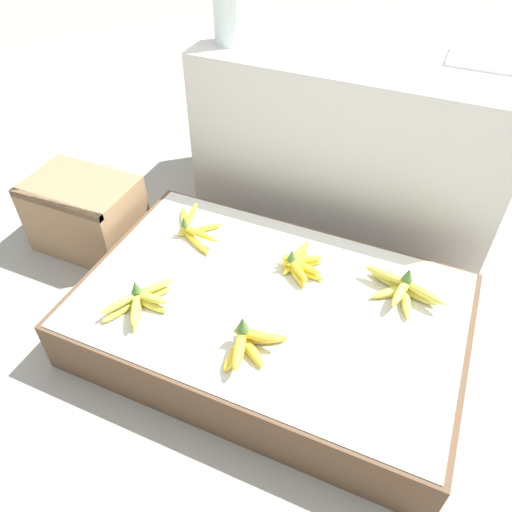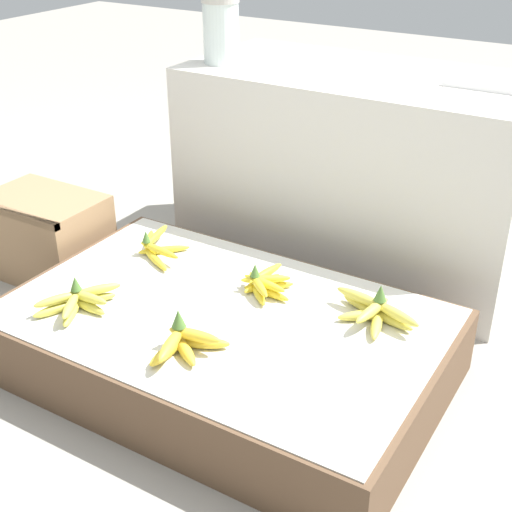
{
  "view_description": "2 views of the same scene",
  "coord_description": "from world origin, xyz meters",
  "px_view_note": "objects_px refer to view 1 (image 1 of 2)",
  "views": [
    {
      "loc": [
        0.38,
        -0.97,
        1.34
      ],
      "look_at": [
        -0.06,
        0.02,
        0.34
      ],
      "focal_mm": 35.0,
      "sensor_mm": 36.0,
      "label": 1
    },
    {
      "loc": [
        0.92,
        -1.35,
        1.25
      ],
      "look_at": [
        0.03,
        0.13,
        0.32
      ],
      "focal_mm": 50.0,
      "sensor_mm": 36.0,
      "label": 2
    }
  ],
  "objects_px": {
    "banana_bunch_front_left": "(140,301)",
    "banana_bunch_middle_midright": "(402,288)",
    "banana_bunch_middle_midleft": "(299,264)",
    "banana_bunch_middle_left": "(193,228)",
    "wooden_crate": "(86,214)",
    "glass_jar": "(230,10)",
    "banana_bunch_front_midleft": "(249,343)",
    "foam_tray_white": "(485,59)"
  },
  "relations": [
    {
      "from": "banana_bunch_front_midleft",
      "to": "banana_bunch_middle_midright",
      "type": "distance_m",
      "value": 0.52
    },
    {
      "from": "banana_bunch_front_left",
      "to": "banana_bunch_middle_left",
      "type": "bearing_deg",
      "value": 93.97
    },
    {
      "from": "banana_bunch_middle_midleft",
      "to": "banana_bunch_front_left",
      "type": "bearing_deg",
      "value": -137.62
    },
    {
      "from": "banana_bunch_middle_midright",
      "to": "glass_jar",
      "type": "xyz_separation_m",
      "value": [
        -0.82,
        0.51,
        0.57
      ]
    },
    {
      "from": "banana_bunch_front_midleft",
      "to": "glass_jar",
      "type": "xyz_separation_m",
      "value": [
        -0.47,
        0.89,
        0.56
      ]
    },
    {
      "from": "banana_bunch_middle_midright",
      "to": "foam_tray_white",
      "type": "distance_m",
      "value": 0.83
    },
    {
      "from": "wooden_crate",
      "to": "banana_bunch_middle_midleft",
      "type": "xyz_separation_m",
      "value": [
        0.88,
        -0.01,
        0.08
      ]
    },
    {
      "from": "wooden_crate",
      "to": "banana_bunch_middle_left",
      "type": "xyz_separation_m",
      "value": [
        0.47,
        0.02,
        0.08
      ]
    },
    {
      "from": "wooden_crate",
      "to": "banana_bunch_front_left",
      "type": "distance_m",
      "value": 0.62
    },
    {
      "from": "banana_bunch_middle_midleft",
      "to": "banana_bunch_middle_left",
      "type": "bearing_deg",
      "value": 176.24
    },
    {
      "from": "banana_bunch_front_midleft",
      "to": "banana_bunch_middle_left",
      "type": "xyz_separation_m",
      "value": [
        -0.39,
        0.39,
        -0.01
      ]
    },
    {
      "from": "banana_bunch_front_midleft",
      "to": "glass_jar",
      "type": "distance_m",
      "value": 1.16
    },
    {
      "from": "foam_tray_white",
      "to": "banana_bunch_middle_midleft",
      "type": "bearing_deg",
      "value": -117.7
    },
    {
      "from": "banana_bunch_middle_midright",
      "to": "wooden_crate",
      "type": "bearing_deg",
      "value": -179.35
    },
    {
      "from": "banana_bunch_middle_midleft",
      "to": "banana_bunch_middle_midright",
      "type": "distance_m",
      "value": 0.33
    },
    {
      "from": "wooden_crate",
      "to": "banana_bunch_middle_left",
      "type": "distance_m",
      "value": 0.48
    },
    {
      "from": "banana_bunch_front_midleft",
      "to": "banana_bunch_middle_midright",
      "type": "relative_size",
      "value": 0.75
    },
    {
      "from": "banana_bunch_middle_midleft",
      "to": "foam_tray_white",
      "type": "bearing_deg",
      "value": 62.3
    },
    {
      "from": "banana_bunch_middle_midleft",
      "to": "glass_jar",
      "type": "bearing_deg",
      "value": 132.25
    },
    {
      "from": "banana_bunch_middle_left",
      "to": "banana_bunch_middle_midleft",
      "type": "relative_size",
      "value": 1.15
    },
    {
      "from": "banana_bunch_middle_left",
      "to": "foam_tray_white",
      "type": "xyz_separation_m",
      "value": [
        0.78,
        0.69,
        0.47
      ]
    },
    {
      "from": "banana_bunch_middle_midleft",
      "to": "wooden_crate",
      "type": "bearing_deg",
      "value": 179.35
    },
    {
      "from": "banana_bunch_front_left",
      "to": "banana_bunch_front_midleft",
      "type": "distance_m",
      "value": 0.36
    },
    {
      "from": "banana_bunch_middle_left",
      "to": "banana_bunch_front_midleft",
      "type": "bearing_deg",
      "value": -44.67
    },
    {
      "from": "banana_bunch_front_midleft",
      "to": "glass_jar",
      "type": "bearing_deg",
      "value": 117.64
    },
    {
      "from": "banana_bunch_middle_midleft",
      "to": "foam_tray_white",
      "type": "distance_m",
      "value": 0.93
    },
    {
      "from": "banana_bunch_middle_midright",
      "to": "glass_jar",
      "type": "relative_size",
      "value": 1.21
    },
    {
      "from": "wooden_crate",
      "to": "banana_bunch_front_midleft",
      "type": "xyz_separation_m",
      "value": [
        0.86,
        -0.37,
        0.08
      ]
    },
    {
      "from": "wooden_crate",
      "to": "banana_bunch_front_left",
      "type": "bearing_deg",
      "value": -35.65
    },
    {
      "from": "banana_bunch_front_midleft",
      "to": "glass_jar",
      "type": "height_order",
      "value": "glass_jar"
    },
    {
      "from": "glass_jar",
      "to": "foam_tray_white",
      "type": "distance_m",
      "value": 0.88
    },
    {
      "from": "foam_tray_white",
      "to": "banana_bunch_front_left",
      "type": "bearing_deg",
      "value": -125.45
    },
    {
      "from": "wooden_crate",
      "to": "banana_bunch_middle_midright",
      "type": "relative_size",
      "value": 1.51
    },
    {
      "from": "banana_bunch_middle_left",
      "to": "foam_tray_white",
      "type": "height_order",
      "value": "foam_tray_white"
    },
    {
      "from": "banana_bunch_middle_midright",
      "to": "banana_bunch_middle_left",
      "type": "bearing_deg",
      "value": 179.76
    },
    {
      "from": "banana_bunch_front_left",
      "to": "banana_bunch_middle_midleft",
      "type": "relative_size",
      "value": 1.16
    },
    {
      "from": "banana_bunch_middle_midleft",
      "to": "banana_bunch_middle_midright",
      "type": "relative_size",
      "value": 0.75
    },
    {
      "from": "banana_bunch_front_midleft",
      "to": "banana_bunch_middle_midleft",
      "type": "bearing_deg",
      "value": 87.32
    },
    {
      "from": "wooden_crate",
      "to": "banana_bunch_middle_midright",
      "type": "xyz_separation_m",
      "value": [
        1.21,
        0.01,
        0.08
      ]
    },
    {
      "from": "glass_jar",
      "to": "banana_bunch_front_left",
      "type": "bearing_deg",
      "value": -83.33
    },
    {
      "from": "wooden_crate",
      "to": "banana_bunch_front_left",
      "type": "xyz_separation_m",
      "value": [
        0.5,
        -0.36,
        0.08
      ]
    },
    {
      "from": "banana_bunch_front_left",
      "to": "banana_bunch_middle_midright",
      "type": "height_order",
      "value": "banana_bunch_middle_midright"
    }
  ]
}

